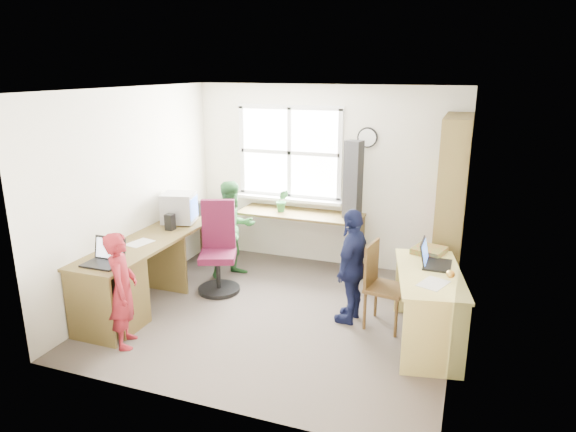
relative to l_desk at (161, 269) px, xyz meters
The scene contains 19 objects.
room 1.57m from the l_desk, 16.12° to the left, with size 3.64×3.44×2.44m.
l_desk is the anchor object (origin of this frame).
right_desk 2.87m from the l_desk, ahead, with size 0.82×1.36×0.73m.
bookshelf 3.35m from the l_desk, 26.43° to the left, with size 0.30×1.02×2.10m.
swivel_chair 0.75m from the l_desk, 60.03° to the left, with size 0.65×0.65×1.09m.
wooden_chair 2.40m from the l_desk, ahead, with size 0.44×0.44×0.89m.
crt_monitor 0.93m from the l_desk, 105.00° to the left, with size 0.45×0.42×0.38m.
laptop_left 0.78m from the l_desk, 103.40° to the right, with size 0.36×0.30×0.24m.
laptop_right 2.90m from the l_desk, ahead, with size 0.30×0.36×0.24m.
speaker_a 0.64m from the l_desk, 108.15° to the left, with size 0.10×0.10×0.19m.
speaker_b 1.20m from the l_desk, 97.38° to the left, with size 0.11×0.11×0.18m.
cd_tower 2.57m from the l_desk, 44.49° to the left, with size 0.23×0.21×0.99m.
game_box 2.91m from the l_desk, 15.11° to the left, with size 0.38×0.38×0.06m.
paper_a 0.37m from the l_desk, 166.37° to the right, with size 0.25×0.32×0.00m.
paper_b 2.92m from the l_desk, ahead, with size 0.30×0.35×0.00m.
potted_plant 1.91m from the l_desk, 64.27° to the left, with size 0.17×0.13×0.30m, color #2E743C.
person_red 0.84m from the l_desk, 81.09° to the right, with size 0.42×0.27×1.14m, color maroon.
person_green 1.17m from the l_desk, 71.75° to the left, with size 0.61×0.47×1.25m, color #29682E.
person_navy 2.11m from the l_desk, 11.44° to the left, with size 0.72×0.30×1.23m, color #13183C.
Camera 1 is at (1.83, -4.78, 2.60)m, focal length 32.00 mm.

